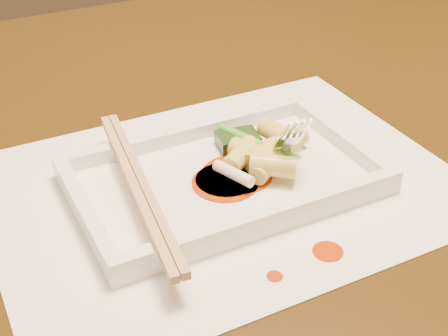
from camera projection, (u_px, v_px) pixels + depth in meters
name	position (u px, v px, depth m)	size (l,w,h in m)	color
table	(260.00, 214.00, 0.68)	(1.40, 0.90, 0.75)	black
placemat	(224.00, 186.00, 0.55)	(0.40, 0.30, 0.00)	white
sauce_splatter_a	(328.00, 251.00, 0.47)	(0.02, 0.02, 0.00)	#B72F05
sauce_splatter_b	(275.00, 276.00, 0.45)	(0.01, 0.01, 0.00)	#B72F05
plate_base	(224.00, 181.00, 0.55)	(0.26, 0.16, 0.01)	white
plate_rim_far	(189.00, 133.00, 0.60)	(0.26, 0.01, 0.01)	white
plate_rim_near	(267.00, 218.00, 0.49)	(0.26, 0.01, 0.01)	white
plate_rim_left	(85.00, 210.00, 0.49)	(0.01, 0.14, 0.01)	white
plate_rim_right	(341.00, 138.00, 0.59)	(0.01, 0.14, 0.01)	white
veg_piece	(238.00, 140.00, 0.58)	(0.04, 0.03, 0.01)	black
scallion_white	(234.00, 174.00, 0.53)	(0.01, 0.01, 0.04)	#EAEACC
scallion_green	(255.00, 143.00, 0.57)	(0.01, 0.01, 0.09)	#329D19
chopstick_a	(134.00, 186.00, 0.50)	(0.01, 0.23, 0.01)	tan
chopstick_b	(143.00, 183.00, 0.51)	(0.01, 0.23, 0.01)	tan
fork	(286.00, 77.00, 0.54)	(0.09, 0.10, 0.14)	silver
sauce_blob_0	(225.00, 182.00, 0.54)	(0.06, 0.06, 0.00)	#B72F05
sauce_blob_1	(237.00, 174.00, 0.55)	(0.06, 0.06, 0.00)	#B72F05
sauce_blob_2	(226.00, 180.00, 0.54)	(0.05, 0.05, 0.00)	#B72F05
rice_cake_0	(257.00, 155.00, 0.56)	(0.02, 0.02, 0.05)	#E1D369
rice_cake_1	(265.00, 154.00, 0.56)	(0.02, 0.02, 0.04)	#E1D369
rice_cake_2	(280.00, 135.00, 0.57)	(0.02, 0.02, 0.04)	#E1D369
rice_cake_3	(283.00, 143.00, 0.57)	(0.02, 0.02, 0.05)	#E1D369
rice_cake_4	(241.00, 155.00, 0.55)	(0.02, 0.02, 0.04)	#E1D369
rice_cake_5	(273.00, 166.00, 0.53)	(0.02, 0.02, 0.04)	#E1D369
rice_cake_6	(267.00, 166.00, 0.54)	(0.02, 0.02, 0.04)	#E1D369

